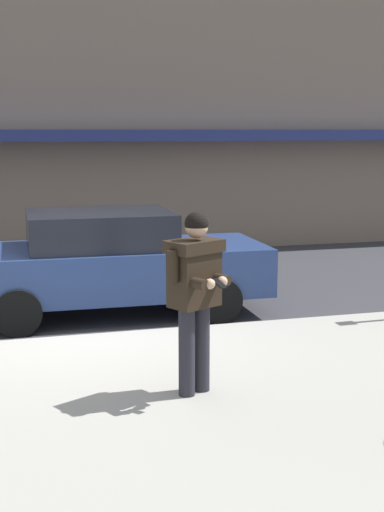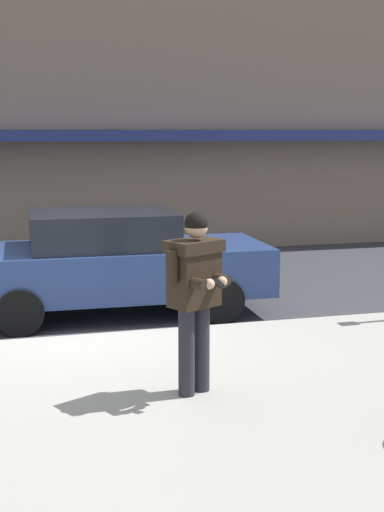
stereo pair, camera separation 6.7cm
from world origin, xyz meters
TOP-DOWN VIEW (x-y plane):
  - ground_plane at (0.00, 0.00)m, footprint 80.00×80.00m
  - sidewalk at (1.00, -2.85)m, footprint 32.00×5.30m
  - curb_paint_line at (1.00, 0.05)m, footprint 28.00×0.12m
  - storefront_facade at (1.00, 8.49)m, footprint 28.00×4.70m
  - parked_sedan_mid at (0.69, 1.27)m, footprint 4.54×2.00m
  - man_texting_on_phone at (0.91, -2.56)m, footprint 0.63×0.65m

SIDE VIEW (x-z plane):
  - ground_plane at x=0.00m, z-range 0.00..0.00m
  - curb_paint_line at x=1.00m, z-range 0.00..0.01m
  - sidewalk at x=1.00m, z-range 0.00..0.14m
  - parked_sedan_mid at x=0.69m, z-range 0.02..1.56m
  - man_texting_on_phone at x=0.91m, z-range 0.35..2.15m
  - storefront_facade at x=1.00m, z-range -0.01..10.87m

